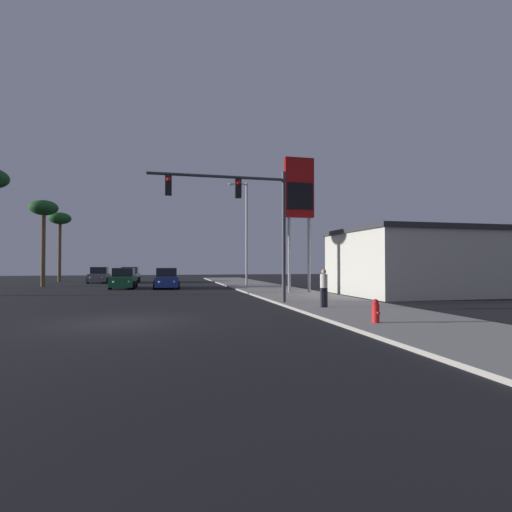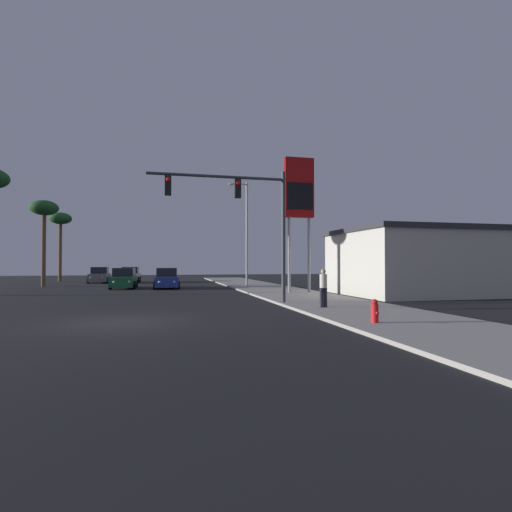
% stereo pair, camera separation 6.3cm
% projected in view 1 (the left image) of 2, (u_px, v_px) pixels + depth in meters
% --- Properties ---
extents(ground_plane, '(120.00, 120.00, 0.00)m').
position_uv_depth(ground_plane, '(120.00, 322.00, 13.74)').
color(ground_plane, black).
extents(sidewalk_right, '(5.00, 60.00, 0.12)m').
position_uv_depth(sidewalk_right, '(291.00, 294.00, 25.67)').
color(sidewalk_right, '#9E998E').
rests_on(sidewalk_right, ground).
extents(building_gas_station, '(10.30, 8.30, 4.30)m').
position_uv_depth(building_gas_station, '(420.00, 262.00, 26.30)').
color(building_gas_station, beige).
rests_on(building_gas_station, ground).
extents(car_green, '(2.04, 4.34, 1.68)m').
position_uv_depth(car_green, '(124.00, 279.00, 32.71)').
color(car_green, '#195933').
rests_on(car_green, ground).
extents(car_grey, '(2.04, 4.33, 1.68)m').
position_uv_depth(car_grey, '(99.00, 276.00, 42.21)').
color(car_grey, slate).
rests_on(car_grey, ground).
extents(car_blue, '(2.04, 4.31, 1.68)m').
position_uv_depth(car_blue, '(166.00, 279.00, 32.72)').
color(car_blue, navy).
rests_on(car_blue, ground).
extents(car_white, '(2.04, 4.34, 1.68)m').
position_uv_depth(car_white, '(130.00, 275.00, 43.23)').
color(car_white, silver).
rests_on(car_white, ground).
extents(traffic_light_mast, '(6.72, 0.36, 6.50)m').
position_uv_depth(traffic_light_mast, '(247.00, 209.00, 19.44)').
color(traffic_light_mast, '#38383D').
rests_on(traffic_light_mast, sidewalk_right).
extents(street_lamp, '(1.74, 0.24, 9.00)m').
position_uv_depth(street_lamp, '(245.00, 228.00, 34.75)').
color(street_lamp, '#99999E').
rests_on(street_lamp, sidewalk_right).
extents(gas_station_sign, '(2.00, 0.42, 9.00)m').
position_uv_depth(gas_station_sign, '(299.00, 195.00, 26.67)').
color(gas_station_sign, '#99999E').
rests_on(gas_station_sign, sidewalk_right).
extents(fire_hydrant, '(0.24, 0.34, 0.76)m').
position_uv_depth(fire_hydrant, '(376.00, 311.00, 12.89)').
color(fire_hydrant, red).
rests_on(fire_hydrant, sidewalk_right).
extents(pedestrian_on_sidewalk, '(0.34, 0.32, 1.67)m').
position_uv_depth(pedestrian_on_sidewalk, '(324.00, 286.00, 17.45)').
color(pedestrian_on_sidewalk, '#23232D').
rests_on(pedestrian_on_sidewalk, sidewalk_right).
extents(palm_tree_mid, '(2.40, 2.40, 7.64)m').
position_uv_depth(palm_tree_mid, '(44.00, 212.00, 35.20)').
color(palm_tree_mid, brown).
rests_on(palm_tree_mid, ground).
extents(palm_tree_far, '(2.40, 2.40, 7.78)m').
position_uv_depth(palm_tree_far, '(60.00, 222.00, 44.70)').
color(palm_tree_far, brown).
rests_on(palm_tree_far, ground).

